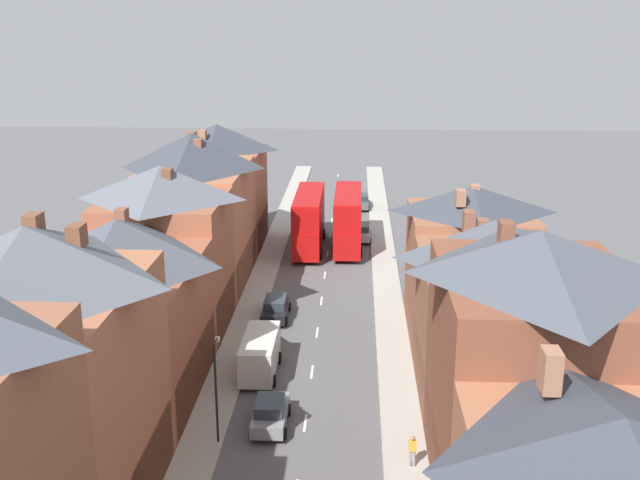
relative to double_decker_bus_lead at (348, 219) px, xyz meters
The scene contains 14 objects.
pavement_left 14.17m from the double_decker_bus_lead, 119.72° to the right, with size 2.20×104.00×0.14m, color #A8A399.
pavement_right 12.82m from the double_decker_bus_lead, 74.67° to the right, with size 2.20×104.00×0.14m, color #A8A399.
centre_line_dashes 14.46m from the double_decker_bus_lead, 97.25° to the right, with size 0.14×97.80×0.01m.
terrace_row_left 32.39m from the double_decker_bus_lead, 111.82° to the right, with size 8.00×66.72×14.05m.
terrace_row_right 40.50m from the double_decker_bus_lead, 78.01° to the right, with size 8.00×47.95×12.33m.
double_decker_bus_lead is the anchor object (origin of this frame).
double_decker_bus_mid_street 3.64m from the double_decker_bus_lead, behind, with size 2.74×10.80×5.30m.
car_near_blue 3.48m from the double_decker_bus_lead, 62.76° to the left, with size 1.90×4.20×1.64m.
car_parked_left_a 32.79m from the double_decker_bus_lead, 96.30° to the right, with size 1.90×3.89×1.60m.
car_parked_right_a 15.63m from the double_decker_bus_lead, 85.16° to the left, with size 1.90×4.54×1.63m.
car_mid_black 18.38m from the double_decker_bus_lead, 105.52° to the right, with size 1.90×4.55×1.59m.
delivery_van 26.95m from the double_decker_bus_lead, 100.47° to the right, with size 2.20×5.20×2.41m.
pedestrian_mid_left 36.26m from the double_decker_bus_lead, 84.34° to the right, with size 0.36×0.22×1.61m.
street_lamp 34.70m from the double_decker_bus_lead, 100.03° to the right, with size 0.20×1.12×5.50m.
Camera 1 is at (2.52, -17.24, 20.52)m, focal length 42.00 mm.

